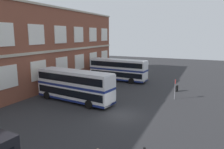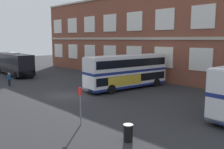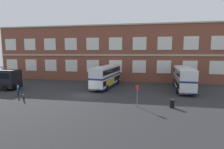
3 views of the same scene
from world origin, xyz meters
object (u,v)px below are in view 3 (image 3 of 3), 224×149
object	(u,v)px
bus_stand_flag	(137,94)
double_decker_near	(106,76)
double_decker_middle	(184,78)
waiting_passenger	(18,90)
safety_bollard_east	(24,98)
station_litter_bin	(172,104)

from	to	relation	value
bus_stand_flag	double_decker_near	bearing A→B (deg)	118.35
double_decker_near	double_decker_middle	bearing A→B (deg)	-0.89
waiting_passenger	bus_stand_flag	bearing A→B (deg)	-6.63
safety_bollard_east	station_litter_bin	bearing A→B (deg)	1.39
double_decker_near	bus_stand_flag	bearing A→B (deg)	-61.65
double_decker_middle	bus_stand_flag	world-z (taller)	double_decker_middle
station_litter_bin	safety_bollard_east	world-z (taller)	station_litter_bin
bus_stand_flag	double_decker_middle	bearing A→B (deg)	56.06
waiting_passenger	safety_bollard_east	size ratio (longest dim) A/B	1.79
station_litter_bin	safety_bollard_east	xyz separation A→B (m)	(-19.72, -0.48, -0.03)
double_decker_near	bus_stand_flag	distance (m)	13.39
waiting_passenger	bus_stand_flag	xyz separation A→B (m)	(18.12, -2.11, 0.70)
double_decker_near	safety_bollard_east	world-z (taller)	double_decker_near
double_decker_middle	bus_stand_flag	xyz separation A→B (m)	(-7.78, -11.56, -0.51)
double_decker_near	waiting_passenger	bearing A→B (deg)	-140.59
double_decker_middle	waiting_passenger	world-z (taller)	double_decker_middle
bus_stand_flag	waiting_passenger	bearing A→B (deg)	173.37
double_decker_near	double_decker_middle	xyz separation A→B (m)	(14.13, -0.22, 0.00)
safety_bollard_east	bus_stand_flag	bearing A→B (deg)	0.51
double_decker_middle	safety_bollard_east	xyz separation A→B (m)	(-23.29, -11.70, -1.66)
double_decker_near	bus_stand_flag	size ratio (longest dim) A/B	4.16
station_litter_bin	safety_bollard_east	distance (m)	19.72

